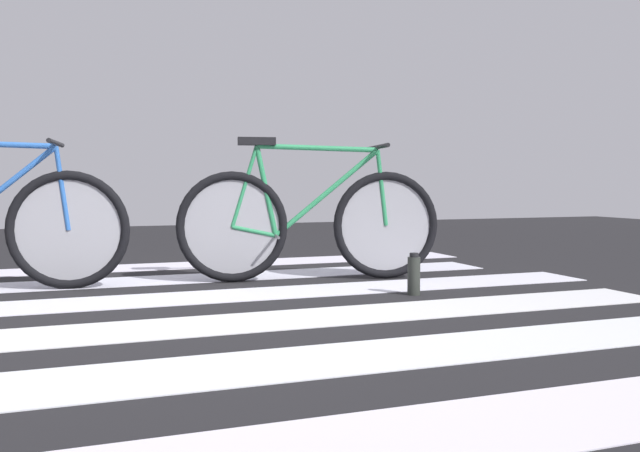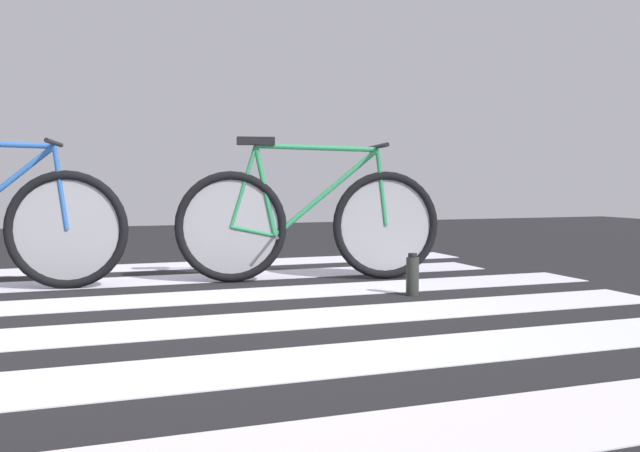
{
  "view_description": "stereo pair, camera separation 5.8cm",
  "coord_description": "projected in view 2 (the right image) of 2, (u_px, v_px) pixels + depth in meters",
  "views": [
    {
      "loc": [
        -0.45,
        -3.38,
        0.66
      ],
      "look_at": [
        1.24,
        1.19,
        0.35
      ],
      "focal_mm": 38.31,
      "sensor_mm": 36.0,
      "label": 1
    },
    {
      "loc": [
        -0.39,
        -3.38,
        0.66
      ],
      "look_at": [
        1.24,
        1.19,
        0.35
      ],
      "focal_mm": 38.31,
      "sensor_mm": 36.0,
      "label": 2
    }
  ],
  "objects": [
    {
      "name": "water_bottle",
      "position": [
        412.0,
        275.0,
        3.88
      ],
      "size": [
        0.07,
        0.07,
        0.24
      ],
      "color": "#292D28",
      "rests_on": "ground"
    },
    {
      "name": "ground",
      "position": [
        164.0,
        315.0,
        3.35
      ],
      "size": [
        18.0,
        14.0,
        0.02
      ],
      "color": "black"
    },
    {
      "name": "crosswalk_markings",
      "position": [
        169.0,
        312.0,
        3.38
      ],
      "size": [
        5.49,
        4.24,
        0.0
      ],
      "color": "silver",
      "rests_on": "ground"
    },
    {
      "name": "bicycle_1_of_2",
      "position": [
        309.0,
        222.0,
        4.45
      ],
      "size": [
        1.72,
        0.55,
        0.93
      ],
      "rotation": [
        0.0,
        0.0,
        -0.18
      ],
      "color": "black",
      "rests_on": "ground"
    }
  ]
}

